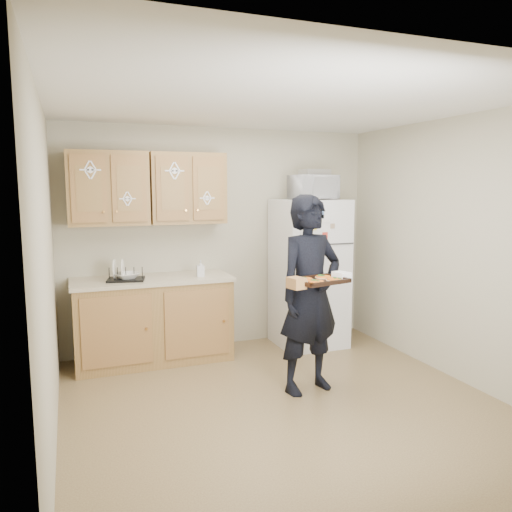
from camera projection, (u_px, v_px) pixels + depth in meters
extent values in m
plane|color=brown|center=(283.00, 404.00, 4.26)|extent=(3.60, 3.60, 0.00)
plane|color=silver|center=(286.00, 102.00, 3.92)|extent=(3.60, 3.60, 0.00)
cube|color=#B0A98F|center=(221.00, 239.00, 5.75)|extent=(3.60, 0.04, 2.50)
cube|color=#B0A98F|center=(435.00, 310.00, 2.42)|extent=(3.60, 0.04, 2.50)
cube|color=#B0A98F|center=(47.00, 273.00, 3.46)|extent=(0.04, 3.60, 2.50)
cube|color=#B0A98F|center=(458.00, 250.00, 4.72)|extent=(0.04, 3.60, 2.50)
cube|color=silver|center=(309.00, 273.00, 5.80)|extent=(0.75, 0.70, 1.70)
cube|color=brown|center=(153.00, 321.00, 5.27)|extent=(1.60, 0.60, 0.86)
cube|color=#C3B196|center=(152.00, 280.00, 5.21)|extent=(1.64, 0.64, 0.04)
cube|color=brown|center=(108.00, 189.00, 5.07)|extent=(0.80, 0.33, 0.75)
cube|color=brown|center=(187.00, 188.00, 5.35)|extent=(0.80, 0.33, 0.75)
cube|color=#E3CF50|center=(336.00, 321.00, 6.30)|extent=(0.20, 0.07, 0.32)
imported|color=black|center=(310.00, 295.00, 4.45)|extent=(0.72, 0.55, 1.78)
cube|color=black|center=(320.00, 281.00, 4.13)|extent=(0.48, 0.39, 0.04)
cylinder|color=orange|center=(316.00, 282.00, 4.02)|extent=(0.14, 0.14, 0.02)
cylinder|color=orange|center=(334.00, 279.00, 4.13)|extent=(0.14, 0.14, 0.02)
cylinder|color=orange|center=(305.00, 279.00, 4.14)|extent=(0.14, 0.14, 0.02)
cylinder|color=orange|center=(323.00, 277.00, 4.24)|extent=(0.14, 0.14, 0.02)
imported|color=silver|center=(313.00, 187.00, 5.62)|extent=(0.54, 0.41, 0.28)
cube|color=silver|center=(315.00, 172.00, 5.64)|extent=(0.32, 0.23, 0.06)
cube|color=black|center=(126.00, 273.00, 5.05)|extent=(0.41, 0.34, 0.15)
imported|color=silver|center=(127.00, 276.00, 5.06)|extent=(0.29, 0.29, 0.06)
imported|color=silver|center=(200.00, 268.00, 5.28)|extent=(0.09, 0.09, 0.17)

